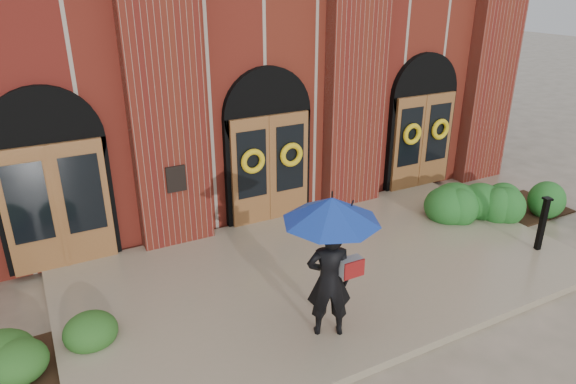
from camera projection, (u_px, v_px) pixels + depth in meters
ground at (332, 278)px, 10.02m from camera, size 90.00×90.00×0.00m
landing at (328, 272)px, 10.11m from camera, size 10.00×5.30×0.15m
church_building at (183, 45)px, 15.81m from camera, size 16.20×12.53×7.00m
man_with_umbrella at (331, 241)px, 7.65m from camera, size 1.97×1.97×2.36m
metal_post at (543, 223)px, 10.56m from camera, size 0.19×0.19×1.17m
hedge_wall_right at (502, 199)px, 12.51m from camera, size 3.34×1.33×0.86m
hedge_front_left at (47, 349)px, 7.71m from camera, size 1.53×1.31×0.54m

